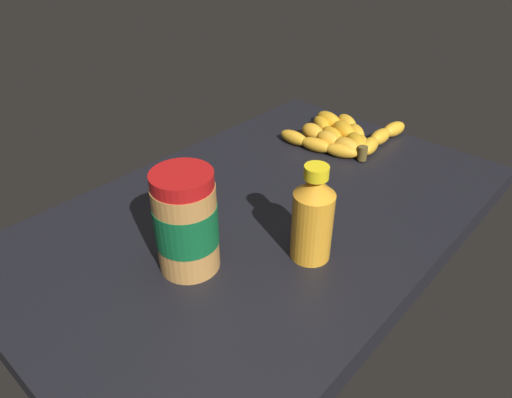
# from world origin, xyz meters

# --- Properties ---
(ground_plane) EXTENTS (0.90, 0.57, 0.04)m
(ground_plane) POSITION_xyz_m (0.00, 0.00, -0.02)
(ground_plane) COLOR black
(banana_bunch) EXTENTS (0.24, 0.21, 0.04)m
(banana_bunch) POSITION_xyz_m (-0.31, -0.04, 0.02)
(banana_bunch) COLOR gold
(banana_bunch) RESTS_ON ground_plane
(peanut_butter_jar) EXTENTS (0.09, 0.09, 0.16)m
(peanut_butter_jar) POSITION_xyz_m (0.19, 0.01, 0.08)
(peanut_butter_jar) COLOR #BF8442
(peanut_butter_jar) RESTS_ON ground_plane
(honey_bottle) EXTENTS (0.06, 0.06, 0.16)m
(honey_bottle) POSITION_xyz_m (0.05, 0.13, 0.07)
(honey_bottle) COLOR orange
(honey_bottle) RESTS_ON ground_plane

